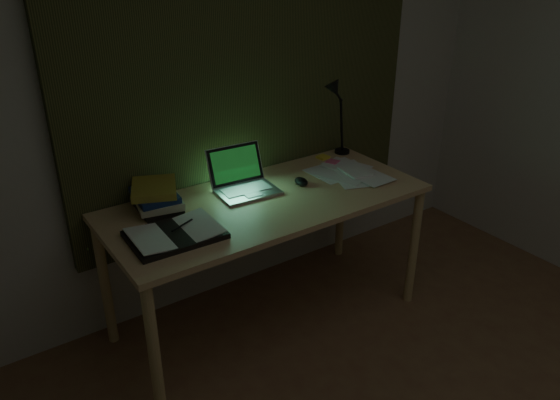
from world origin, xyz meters
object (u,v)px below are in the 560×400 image
Objects in this scene: desk at (268,262)px; desk_lamp at (344,114)px; laptop at (247,174)px; book_stack at (156,197)px; open_textbook at (175,234)px; loose_papers at (347,173)px.

desk is 1.05m from desk_lamp.
laptop is 1.39× the size of book_stack.
book_stack reaches higher than open_textbook.
open_textbook is 1.41m from desk_lamp.
laptop reaches higher than book_stack.
open_textbook is at bearing -98.16° from book_stack.
laptop is at bearing -11.63° from book_stack.
laptop is 0.62m from loose_papers.
desk_lamp reaches higher than laptop.
book_stack is at bearing 172.30° from laptop.
laptop is 0.49m from book_stack.
laptop is at bearing 110.95° from desk.
open_textbook is 0.32m from book_stack.
desk_lamp reaches higher than desk.
loose_papers reaches higher than desk.
book_stack is at bearing 178.58° from desk_lamp.
desk is at bearing 11.44° from open_textbook.
desk_lamp is at bearing 21.25° from desk.
desk is at bearing -163.82° from desk_lamp.
desk_lamp reaches higher than loose_papers.
desk_lamp is (0.81, 0.18, 0.14)m from laptop.
laptop reaches higher than loose_papers.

